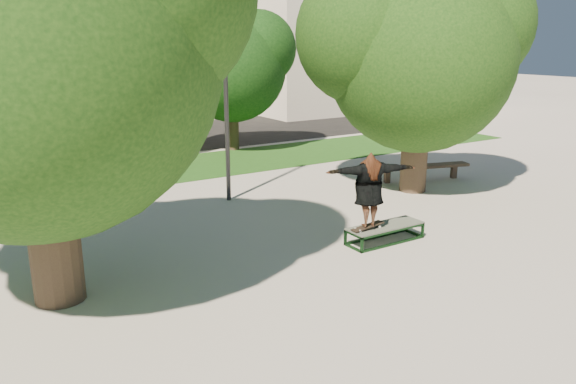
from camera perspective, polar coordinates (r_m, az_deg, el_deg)
ground at (r=11.04m, az=1.06°, el=-7.62°), size 120.00×120.00×0.00m
grass_strip at (r=19.63m, az=-11.92°, el=2.29°), size 30.00×4.00×0.02m
asphalt_strip at (r=25.48m, az=-19.27°, el=4.67°), size 40.00×8.00×0.01m
tree_left at (r=9.67m, az=-25.36°, el=14.63°), size 6.96×5.95×7.12m
tree_right at (r=16.35m, az=12.91°, el=14.16°), size 6.24×5.33×6.51m
bg_tree_mid at (r=21.06m, az=-20.55°, el=13.54°), size 5.76×4.92×6.24m
bg_tree_right at (r=22.45m, az=-5.94°, el=13.09°), size 5.04×4.31×5.43m
lamppost at (r=15.07m, az=-6.35°, el=10.80°), size 0.25×0.15×6.11m
side_building at (r=38.57m, az=5.52°, el=14.69°), size 15.00×10.00×8.00m
grind_box at (r=12.50m, az=9.80°, el=-4.15°), size 1.80×0.60×0.38m
skater_rig at (r=11.87m, az=8.24°, el=0.23°), size 2.03×1.13×1.67m
bench at (r=18.12m, az=13.40°, el=2.43°), size 3.17×1.32×0.49m
car_dark at (r=24.85m, az=-23.61°, el=5.64°), size 1.77×4.37×1.41m
car_grey at (r=24.97m, az=-23.84°, el=5.57°), size 2.33×4.84×1.33m
car_silver_b at (r=24.54m, az=-15.39°, el=6.10°), size 2.09×4.50×1.27m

